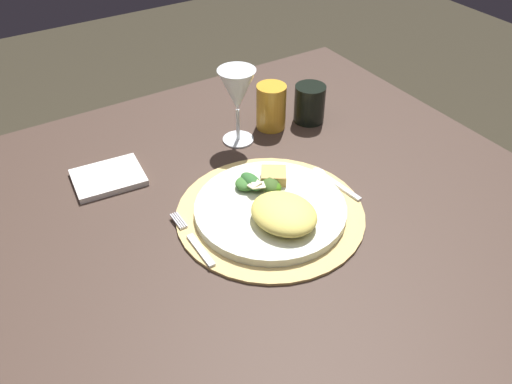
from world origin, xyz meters
name	(u,v)px	position (x,y,z in m)	size (l,w,h in m)	color
dining_table	(234,260)	(0.00, 0.00, 0.59)	(1.22, 1.02, 0.72)	#3E2D24
placemat	(270,213)	(0.06, -0.04, 0.72)	(0.35, 0.35, 0.01)	tan
dinner_plate	(270,209)	(0.06, -0.04, 0.73)	(0.28, 0.28, 0.02)	silver
pasta_serving	(284,213)	(0.05, -0.09, 0.76)	(0.13, 0.11, 0.04)	#E1CE5C
salad_greens	(258,183)	(0.07, 0.01, 0.75)	(0.09, 0.09, 0.02)	#2E652B
bread_piece	(274,176)	(0.10, 0.02, 0.75)	(0.05, 0.05, 0.02)	tan
fork	(194,241)	(-0.10, -0.04, 0.72)	(0.01, 0.15, 0.00)	silver
spoon	(329,179)	(0.21, -0.02, 0.72)	(0.03, 0.13, 0.01)	silver
napkin	(108,177)	(-0.16, 0.22, 0.72)	(0.14, 0.11, 0.01)	silver
wine_glass	(237,92)	(0.13, 0.21, 0.83)	(0.08, 0.08, 0.17)	silver
amber_tumbler	(271,107)	(0.23, 0.22, 0.77)	(0.07, 0.07, 0.10)	gold
dark_tumbler	(310,104)	(0.32, 0.20, 0.76)	(0.07, 0.07, 0.09)	black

